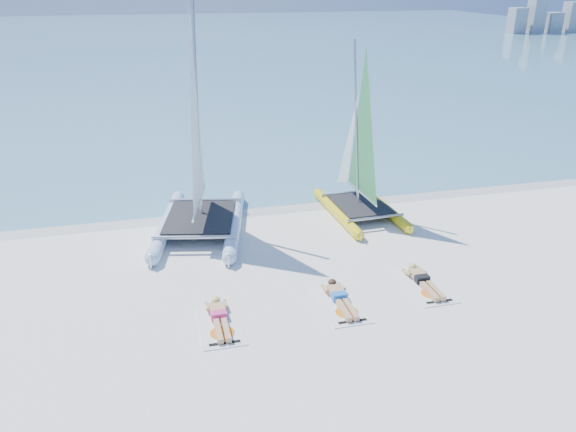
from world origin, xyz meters
name	(u,v)px	position (x,y,z in m)	size (l,w,h in m)	color
ground	(326,281)	(0.00, 0.00, 0.00)	(140.00, 140.00, 0.00)	white
sea	(178,41)	(0.00, 63.00, 0.01)	(140.00, 115.00, 0.01)	#71AEBD
wet_sand_strip	(279,206)	(0.00, 5.50, 0.00)	(140.00, 1.40, 0.01)	silver
distant_skyline	(552,19)	(53.71, 62.00, 1.94)	(14.00, 2.00, 5.00)	#989FA8
catamaran_blue	(197,163)	(-2.87, 4.23, 2.19)	(3.66, 5.80, 7.34)	#BCD3F7
catamaran_yellow	(358,159)	(2.50, 4.56, 1.84)	(2.24, 4.63, 5.83)	yellow
towel_a	(220,325)	(-3.00, -1.37, 0.01)	(1.00, 1.85, 0.02)	white
sunbather_a	(219,316)	(-3.00, -1.18, 0.12)	(0.37, 1.73, 0.26)	tan
towel_b	(342,305)	(0.04, -1.23, 0.01)	(1.00, 1.85, 0.02)	white
sunbather_b	(340,297)	(0.04, -1.04, 0.12)	(0.37, 1.73, 0.26)	tan
towel_c	(426,287)	(2.45, -0.92, 0.01)	(1.00, 1.85, 0.02)	white
sunbather_c	(423,280)	(2.45, -0.73, 0.12)	(0.37, 1.73, 0.26)	tan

